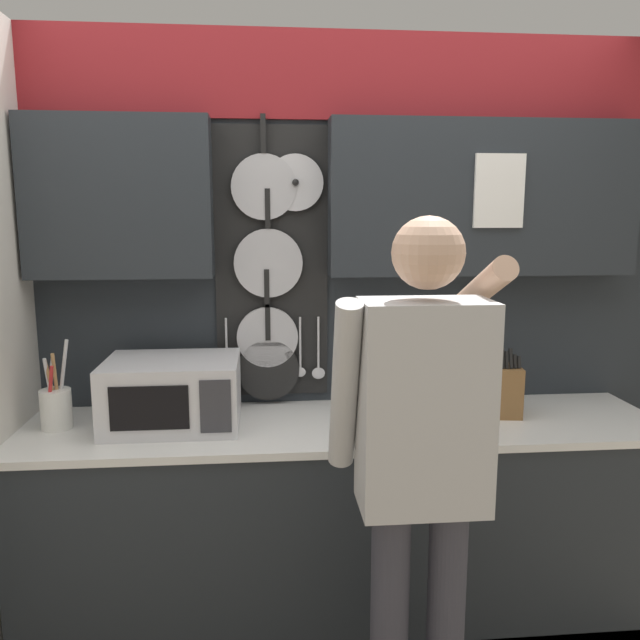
% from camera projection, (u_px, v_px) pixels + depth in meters
% --- Properties ---
extents(ground_plane, '(14.00, 14.00, 0.00)m').
position_uv_depth(ground_plane, '(344.00, 619.00, 2.68)').
color(ground_plane, '#756651').
extents(base_cabinet_counter, '(2.58, 0.63, 0.88)m').
position_uv_depth(base_cabinet_counter, '(345.00, 524.00, 2.60)').
color(base_cabinet_counter, '#23282D').
rests_on(base_cabinet_counter, ground_plane).
extents(back_wall_unit, '(3.15, 0.22, 2.46)m').
position_uv_depth(back_wall_unit, '(343.00, 267.00, 2.71)').
color(back_wall_unit, '#23282D').
rests_on(back_wall_unit, ground_plane).
extents(microwave, '(0.52, 0.40, 0.27)m').
position_uv_depth(microwave, '(173.00, 392.00, 2.47)').
color(microwave, silver).
rests_on(microwave, base_cabinet_counter).
extents(knife_block, '(0.13, 0.16, 0.29)m').
position_uv_depth(knife_block, '(506.00, 390.00, 2.60)').
color(knife_block, brown).
rests_on(knife_block, base_cabinet_counter).
extents(utensil_crock, '(0.12, 0.12, 0.36)m').
position_uv_depth(utensil_crock, '(56.00, 406.00, 2.44)').
color(utensil_crock, white).
rests_on(utensil_crock, base_cabinet_counter).
extents(person, '(0.54, 0.64, 1.71)m').
position_uv_depth(person, '(422.00, 447.00, 1.88)').
color(person, '#383842').
rests_on(person, ground_plane).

